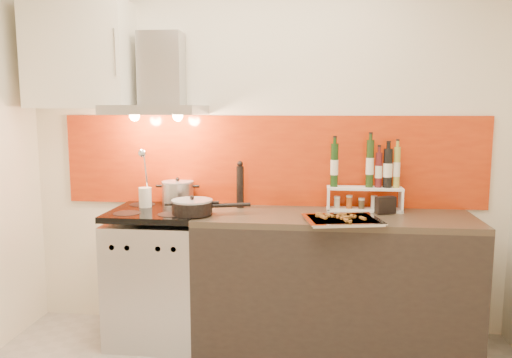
# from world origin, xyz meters

# --- Properties ---
(back_wall) EXTENTS (3.40, 0.02, 2.60)m
(back_wall) POSITION_xyz_m (0.00, 1.40, 1.30)
(back_wall) COLOR silver
(back_wall) RESTS_ON ground
(backsplash) EXTENTS (3.00, 0.02, 0.64)m
(backsplash) POSITION_xyz_m (0.05, 1.39, 1.22)
(backsplash) COLOR #A02408
(backsplash) RESTS_ON back_wall
(range_stove) EXTENTS (0.60, 0.60, 0.91)m
(range_stove) POSITION_xyz_m (-0.70, 1.10, 0.44)
(range_stove) COLOR #B7B7BA
(range_stove) RESTS_ON ground
(counter) EXTENTS (1.80, 0.60, 0.90)m
(counter) POSITION_xyz_m (0.50, 1.10, 0.45)
(counter) COLOR black
(counter) RESTS_ON ground
(range_hood) EXTENTS (0.62, 0.50, 0.61)m
(range_hood) POSITION_xyz_m (-0.70, 1.24, 1.74)
(range_hood) COLOR #B7B7BA
(range_hood) RESTS_ON back_wall
(upper_cabinet) EXTENTS (0.70, 0.35, 0.72)m
(upper_cabinet) POSITION_xyz_m (-1.25, 1.22, 1.95)
(upper_cabinet) COLOR white
(upper_cabinet) RESTS_ON back_wall
(stock_pot) EXTENTS (0.23, 0.23, 0.20)m
(stock_pot) POSITION_xyz_m (-0.60, 1.29, 0.99)
(stock_pot) COLOR #B7B7BA
(stock_pot) RESTS_ON range_stove
(saute_pan) EXTENTS (0.50, 0.27, 0.12)m
(saute_pan) POSITION_xyz_m (-0.41, 0.98, 0.96)
(saute_pan) COLOR black
(saute_pan) RESTS_ON range_stove
(utensil_jar) EXTENTS (0.09, 0.13, 0.42)m
(utensil_jar) POSITION_xyz_m (-0.80, 1.16, 1.03)
(utensil_jar) COLOR silver
(utensil_jar) RESTS_ON range_stove
(pepper_mill) EXTENTS (0.05, 0.05, 0.33)m
(pepper_mill) POSITION_xyz_m (-0.15, 1.27, 1.06)
(pepper_mill) COLOR black
(pepper_mill) RESTS_ON counter
(step_shelf) EXTENTS (0.50, 0.14, 0.48)m
(step_shelf) POSITION_xyz_m (0.72, 1.26, 1.10)
(step_shelf) COLOR white
(step_shelf) RESTS_ON counter
(caddy_box) EXTENTS (0.14, 0.10, 0.11)m
(caddy_box) POSITION_xyz_m (0.83, 1.17, 0.96)
(caddy_box) COLOR black
(caddy_box) RESTS_ON counter
(baking_tray) EXTENTS (0.51, 0.43, 0.03)m
(baking_tray) POSITION_xyz_m (0.54, 0.90, 0.92)
(baking_tray) COLOR silver
(baking_tray) RESTS_ON counter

